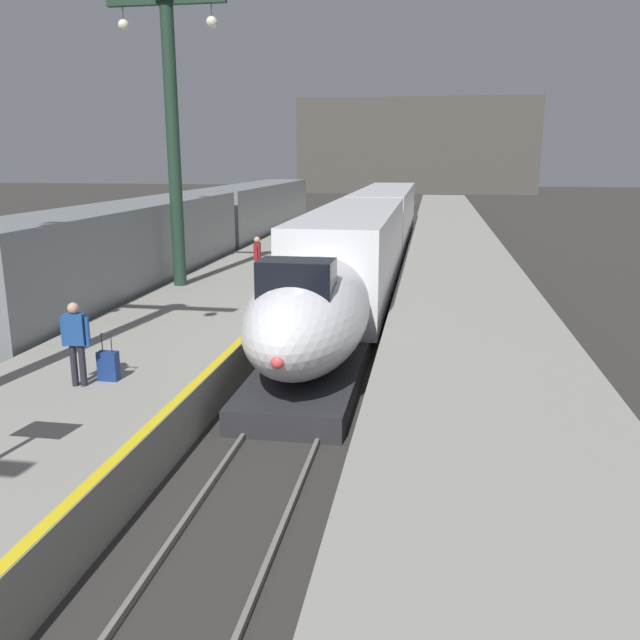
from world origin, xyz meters
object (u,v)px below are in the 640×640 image
at_px(highspeed_train_main, 369,236).
at_px(rolling_suitcase, 108,366).
at_px(station_column_far, 172,117).
at_px(regional_train_adjacent, 208,226).
at_px(passenger_mid_platform, 257,256).
at_px(passenger_near_edge, 76,338).

bearing_deg(highspeed_train_main, rolling_suitcase, -100.93).
distance_m(highspeed_train_main, station_column_far, 11.35).
relative_size(regional_train_adjacent, passenger_mid_platform, 21.66).
xyz_separation_m(highspeed_train_main, passenger_near_edge, (-3.98, -18.83, 0.12)).
bearing_deg(passenger_near_edge, regional_train_adjacent, 101.66).
distance_m(station_column_far, passenger_near_edge, 11.61).
height_order(regional_train_adjacent, passenger_near_edge, regional_train_adjacent).
xyz_separation_m(regional_train_adjacent, passenger_near_edge, (4.12, -19.98, -0.09)).
distance_m(regional_train_adjacent, station_column_far, 10.84).
xyz_separation_m(regional_train_adjacent, rolling_suitcase, (4.54, -19.57, -0.77)).
bearing_deg(station_column_far, highspeed_train_main, 54.92).
bearing_deg(station_column_far, passenger_mid_platform, 13.63).
xyz_separation_m(passenger_near_edge, passenger_mid_platform, (0.73, 11.08, 0.00)).
distance_m(highspeed_train_main, passenger_mid_platform, 8.41).
xyz_separation_m(station_column_far, passenger_near_edge, (1.92, -10.43, -4.72)).
bearing_deg(rolling_suitcase, station_column_far, 103.15).
height_order(highspeed_train_main, passenger_mid_platform, highspeed_train_main).
relative_size(highspeed_train_main, passenger_near_edge, 22.68).
bearing_deg(passenger_near_edge, rolling_suitcase, 44.68).
bearing_deg(highspeed_train_main, passenger_mid_platform, -112.71).
height_order(station_column_far, passenger_mid_platform, station_column_far).
relative_size(passenger_near_edge, rolling_suitcase, 1.72).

